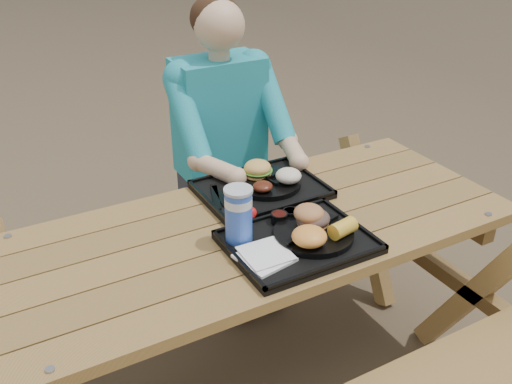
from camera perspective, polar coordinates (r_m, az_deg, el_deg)
ground at (r=2.42m, az=-0.00°, el=-18.60°), size 60.00×60.00×0.00m
picnic_table at (r=2.17m, az=-0.00°, el=-11.83°), size 1.80×1.49×0.75m
tray_near at (r=1.84m, az=4.23°, el=-5.10°), size 0.45×0.35×0.02m
tray_far at (r=2.14m, az=0.51°, el=0.17°), size 0.45×0.35×0.02m
plate_near at (r=1.85m, az=5.77°, el=-4.19°), size 0.26×0.26×0.02m
plate_far at (r=2.15m, az=1.08°, el=0.93°), size 0.26×0.26×0.02m
napkin_stack at (r=1.74m, az=0.86°, el=-6.50°), size 0.17×0.17×0.02m
soda_cup at (r=1.79m, az=-1.75°, el=-2.42°), size 0.09×0.09×0.17m
condiment_bbq at (r=1.92m, az=2.34°, el=-2.60°), size 0.06×0.06×0.03m
condiment_mustard at (r=1.94m, az=3.47°, el=-2.24°), size 0.05×0.05×0.03m
sandwich at (r=1.85m, az=5.77°, el=-1.82°), size 0.11×0.11×0.11m
mac_cheese at (r=1.77m, az=5.35°, el=-4.44°), size 0.11×0.11×0.06m
corn_cob at (r=1.83m, az=8.68°, el=-3.60°), size 0.10×0.10×0.05m
cutlery_far at (r=2.09m, az=-3.56°, el=-0.27°), size 0.06×0.18×0.01m
burger at (r=2.16m, az=0.16°, el=2.78°), size 0.11×0.11×0.09m
baked_beans at (r=2.07m, az=0.68°, el=0.56°), size 0.07×0.07×0.03m
potato_salad at (r=2.13m, az=3.27°, el=1.64°), size 0.10×0.10×0.05m
diner at (r=2.62m, az=-3.36°, el=2.76°), size 0.48×0.84×1.28m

